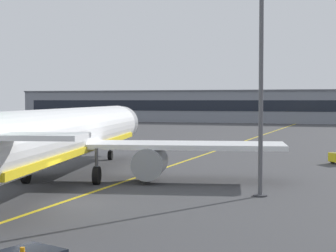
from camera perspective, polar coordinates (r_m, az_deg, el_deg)
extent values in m
plane|color=#3D3D3F|center=(33.94, -10.16, -7.62)|extent=(400.00, 400.00, 0.00)
cube|color=yellow|center=(61.71, 3.37, -2.96)|extent=(2.55, 179.99, 0.01)
cylinder|color=white|center=(43.23, -9.89, -0.74)|extent=(11.24, 36.00, 3.80)
cone|color=white|center=(61.96, -4.85, 0.30)|extent=(4.07, 3.30, 3.61)
cube|color=gold|center=(43.30, -9.88, -2.12)|extent=(10.57, 33.17, 0.44)
cube|color=black|center=(60.07, -5.21, 0.86)|extent=(3.02, 1.67, 0.60)
cube|color=white|center=(43.86, -9.66, -1.81)|extent=(32.30, 11.38, 0.36)
cylinder|color=gray|center=(41.68, -1.80, -3.68)|extent=(3.00, 4.00, 2.30)
cylinder|color=black|center=(43.50, -1.45, -3.42)|extent=(1.95, 0.58, 1.95)
cylinder|color=#4C4C51|center=(57.39, -5.79, -1.92)|extent=(0.24, 0.24, 1.60)
cylinder|color=black|center=(57.48, -5.78, -2.94)|extent=(0.58, 0.96, 0.90)
cylinder|color=#4C4C51|center=(42.29, -14.02, -3.20)|extent=(0.24, 0.24, 1.60)
cylinder|color=black|center=(42.42, -14.01, -4.71)|extent=(0.66, 1.35, 1.30)
cylinder|color=#4C4C51|center=(40.77, -7.15, -3.36)|extent=(0.24, 0.24, 1.60)
cylinder|color=black|center=(40.90, -7.14, -4.93)|extent=(0.66, 1.35, 1.30)
cylinder|color=#515156|center=(35.80, 9.28, 4.01)|extent=(0.28, 0.28, 13.79)
cylinder|color=#333338|center=(36.28, 9.20, -6.86)|extent=(0.90, 0.90, 0.10)
cylinder|color=orange|center=(17.21, -14.35, -11.90)|extent=(0.14, 0.14, 0.14)
cylinder|color=black|center=(56.42, 16.15, -3.27)|extent=(0.63, 0.58, 0.64)
cone|color=orange|center=(57.72, -1.16, -3.08)|extent=(0.36, 0.36, 0.55)
cylinder|color=white|center=(57.72, -1.16, -3.05)|extent=(0.23, 0.23, 0.07)
cube|color=orange|center=(57.74, -1.16, -3.33)|extent=(0.44, 0.44, 0.03)
cube|color=gray|center=(152.36, 11.35, 1.86)|extent=(147.76, 12.00, 8.22)
cube|color=black|center=(146.35, 11.06, 1.99)|extent=(141.85, 0.12, 2.80)
cube|color=#595C63|center=(152.36, 11.37, 3.48)|extent=(148.16, 12.40, 0.40)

